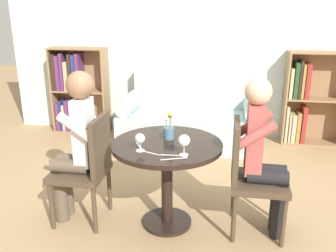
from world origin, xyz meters
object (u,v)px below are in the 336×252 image
Objects in this scene: person_left at (76,143)px; person_right at (264,155)px; flower_vase at (169,129)px; wine_glass_left at (140,139)px; chair_right at (250,173)px; bookshelf_left at (74,88)px; chair_left at (88,165)px; couch at (190,120)px; wine_glass_right at (184,141)px; bookshelf_right at (306,101)px.

person_left reaches higher than person_right.
person_right is at bearing -6.67° from flower_vase.
chair_right is at bearing 14.07° from wine_glass_left.
chair_left is (1.04, -2.20, -0.14)m from bookshelf_left.
chair_left is 0.71m from flower_vase.
person_left is (0.95, -2.20, 0.04)m from bookshelf_left.
flower_vase is at bearing 83.91° from person_right.
person_right is at bearing -68.90° from couch.
chair_left is 0.58m from wine_glass_left.
person_right is (0.09, -0.00, 0.15)m from chair_right.
bookshelf_left is 2.80m from wine_glass_left.
couch is 1.45× the size of person_right.
person_right is 0.75m from flower_vase.
person_right is at bearing 92.73° from chair_left.
chair_right is 0.62m from wine_glass_right.
chair_left is (-2.11, -2.20, -0.07)m from bookshelf_right.
chair_left is at bearing 89.51° from person_left.
wine_glass_left is at bearing 174.93° from wine_glass_right.
chair_left is 1.00× the size of chair_right.
bookshelf_left is 1.32× the size of chair_left.
chair_right is 0.72× the size of person_left.
bookshelf_right is 9.01× the size of wine_glass_left.
wine_glass_left is at bearing -120.04° from flower_vase.
couch is 1.98× the size of chair_right.
couch is at bearing 21.68° from person_right.
chair_left is 0.72× the size of person_left.
person_left is at bearing -110.53° from couch.
wine_glass_left is (0.56, -0.15, 0.12)m from person_left.
bookshelf_right is 1.32× the size of chair_left.
chair_right is 0.71m from flower_vase.
chair_right is (1.28, 0.05, 0.00)m from chair_left.
person_right is at bearing -90.38° from chair_right.
bookshelf_right is 5.32× the size of flower_vase.
couch is at bearing 19.26° from chair_right.
person_left is 0.91m from wine_glass_right.
person_right is (2.40, -2.15, 0.01)m from bookshelf_left.
person_right reaches higher than wine_glass_left.
bookshelf_left reaches higher than wine_glass_left.
bookshelf_right is 2.55m from flower_vase.
chair_right is (0.64, -1.89, 0.18)m from couch.
wine_glass_right is (0.79, -0.18, 0.32)m from chair_left.
person_right reaches higher than bookshelf_left.
person_right is 9.28× the size of wine_glass_left.
couch reaches higher than wine_glass_right.
wine_glass_right is (1.83, -2.38, 0.18)m from bookshelf_left.
couch is at bearing 160.17° from person_left.
chair_right is at bearing -7.47° from flower_vase.
flower_vase is (0.16, 0.28, -0.01)m from wine_glass_left.
chair_left is at bearing -64.76° from bookshelf_left.
wine_glass_left is (-1.64, -2.35, 0.23)m from bookshelf_right.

